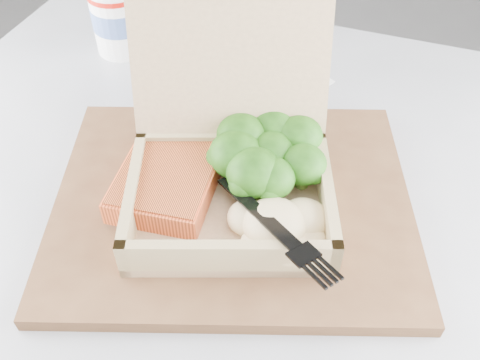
% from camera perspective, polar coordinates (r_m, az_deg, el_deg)
% --- Properties ---
extents(cafe_table, '(0.97, 0.97, 0.74)m').
position_cam_1_polar(cafe_table, '(0.70, -2.29, -14.79)').
color(cafe_table, black).
rests_on(cafe_table, floor).
extents(serving_tray, '(0.40, 0.34, 0.02)m').
position_cam_1_polar(serving_tray, '(0.55, -0.76, -2.33)').
color(serving_tray, brown).
rests_on(serving_tray, cafe_table).
extents(takeout_container, '(0.23, 0.23, 0.18)m').
position_cam_1_polar(takeout_container, '(0.52, -1.04, 2.42)').
color(takeout_container, tan).
rests_on(takeout_container, serving_tray).
extents(salmon_fillet, '(0.10, 0.13, 0.03)m').
position_cam_1_polar(salmon_fillet, '(0.53, -7.59, 0.22)').
color(salmon_fillet, orange).
rests_on(salmon_fillet, takeout_container).
extents(broccoli_pile, '(0.12, 0.12, 0.04)m').
position_cam_1_polar(broccoli_pile, '(0.54, 3.33, 2.42)').
color(broccoli_pile, '#327D1B').
rests_on(broccoli_pile, takeout_container).
extents(mashed_potatoes, '(0.09, 0.08, 0.03)m').
position_cam_1_polar(mashed_potatoes, '(0.49, 3.69, -4.63)').
color(mashed_potatoes, beige).
rests_on(mashed_potatoes, takeout_container).
extents(plastic_fork, '(0.13, 0.14, 0.02)m').
position_cam_1_polar(plastic_fork, '(0.49, 0.41, -1.69)').
color(plastic_fork, black).
rests_on(plastic_fork, mashed_potatoes).
extents(paper_cup, '(0.07, 0.07, 0.09)m').
position_cam_1_polar(paper_cup, '(0.78, -12.84, 16.59)').
color(paper_cup, white).
rests_on(paper_cup, cafe_table).
extents(receipt, '(0.15, 0.17, 0.00)m').
position_cam_1_polar(receipt, '(0.70, 3.71, 9.35)').
color(receipt, silver).
rests_on(receipt, cafe_table).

